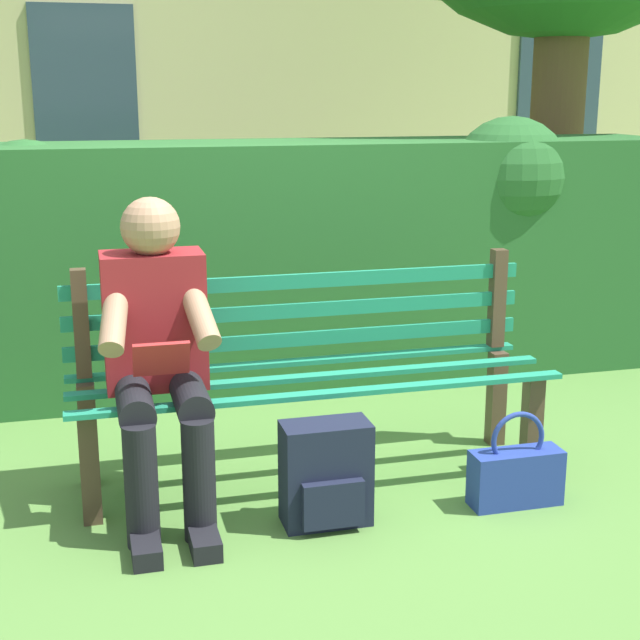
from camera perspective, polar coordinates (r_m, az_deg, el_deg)
ground at (r=3.83m, az=-0.39°, el=-9.84°), size 60.00×60.00×0.00m
park_bench at (r=3.74m, az=-0.71°, el=-2.96°), size 1.94×0.50×0.88m
person_seated at (r=3.42m, az=-10.06°, el=-1.85°), size 0.44×0.73×1.18m
hedge_backdrop at (r=4.92m, az=-3.45°, el=3.96°), size 4.65×0.78×1.42m
backpack at (r=3.39m, az=0.38°, el=-9.62°), size 0.32×0.24×0.39m
handbag at (r=3.64m, az=12.11°, el=-9.38°), size 0.36×0.13×0.38m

